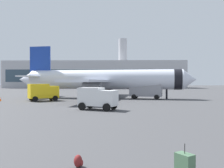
% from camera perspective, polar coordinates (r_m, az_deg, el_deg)
% --- Properties ---
extents(airplane_at_gate, '(35.73, 32.36, 10.50)m').
position_cam_1_polar(airplane_at_gate, '(47.82, -2.12, 1.02)').
color(airplane_at_gate, silver).
rests_on(airplane_at_gate, ground).
extents(service_truck, '(5.22, 4.49, 2.90)m').
position_cam_1_polar(service_truck, '(42.95, -15.86, -1.70)').
color(service_truck, yellow).
rests_on(service_truck, ground).
extents(fuel_truck, '(6.39, 3.81, 3.20)m').
position_cam_1_polar(fuel_truck, '(46.56, 7.85, -1.30)').
color(fuel_truck, gray).
rests_on(fuel_truck, ground).
extents(cargo_van, '(4.82, 3.53, 2.60)m').
position_cam_1_polar(cargo_van, '(28.51, -3.45, -3.16)').
color(cargo_van, white).
rests_on(cargo_van, ground).
extents(safety_cone_near, '(0.44, 0.44, 0.63)m').
position_cam_1_polar(safety_cone_near, '(51.96, -1.05, -2.71)').
color(safety_cone_near, '#F2590C').
rests_on(safety_cone_near, ground).
extents(safety_cone_mid, '(0.44, 0.44, 0.79)m').
position_cam_1_polar(safety_cone_mid, '(56.52, 5.22, -2.36)').
color(safety_cone_mid, '#F2590C').
rests_on(safety_cone_mid, ground).
extents(safety_cone_far, '(0.44, 0.44, 0.71)m').
position_cam_1_polar(safety_cone_far, '(45.49, -24.74, -3.19)').
color(safety_cone_far, '#F2590C').
rests_on(safety_cone_far, ground).
extents(rolling_suitcase, '(0.69, 0.75, 1.10)m').
position_cam_1_polar(rolling_suitcase, '(9.53, 16.67, -17.37)').
color(rolling_suitcase, '#476B4C').
rests_on(rolling_suitcase, ground).
extents(traveller_backpack, '(0.36, 0.40, 0.48)m').
position_cam_1_polar(traveller_backpack, '(9.97, -7.87, -17.49)').
color(traveller_backpack, maroon).
rests_on(traveller_backpack, ground).
extents(terminal_building, '(90.20, 20.75, 25.49)m').
position_cam_1_polar(terminal_building, '(127.70, -3.89, 2.21)').
color(terminal_building, '#B2B2B7').
rests_on(terminal_building, ground).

